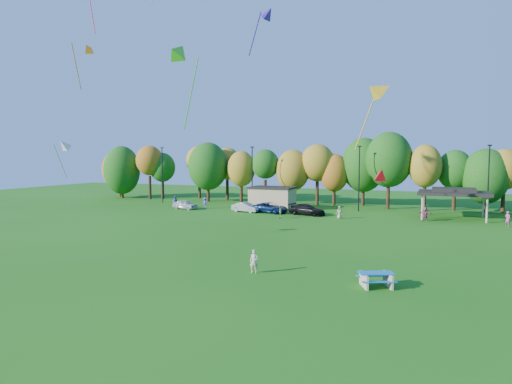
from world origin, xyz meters
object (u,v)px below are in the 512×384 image
at_px(car_a, 185,204).
at_px(car_b, 246,207).
at_px(kite_flyer, 254,261).
at_px(car_d, 307,210).
at_px(picnic_table, 376,278).
at_px(car_c, 270,208).

relative_size(car_a, car_b, 0.97).
bearing_deg(kite_flyer, car_d, 87.86).
distance_m(car_a, car_d, 18.17).
height_order(kite_flyer, car_b, kite_flyer).
xyz_separation_m(picnic_table, car_d, (-12.62, 29.98, 0.20)).
bearing_deg(kite_flyer, picnic_table, -12.88).
height_order(car_a, car_c, car_c).
bearing_deg(car_b, kite_flyer, -146.13).
relative_size(kite_flyer, car_a, 0.40).
distance_m(kite_flyer, car_d, 30.12).
distance_m(kite_flyer, car_b, 32.45).
relative_size(picnic_table, car_d, 0.51).
height_order(kite_flyer, car_d, kite_flyer).
xyz_separation_m(car_b, car_c, (3.36, 0.56, 0.03)).
xyz_separation_m(car_b, car_d, (8.60, 0.16, 0.05)).
relative_size(picnic_table, car_c, 0.50).
bearing_deg(car_a, car_c, -76.62).
distance_m(picnic_table, car_a, 42.83).
distance_m(picnic_table, car_c, 35.23).
bearing_deg(car_c, picnic_table, -133.53).
distance_m(kite_flyer, car_c, 31.75).
bearing_deg(car_d, car_a, 103.98).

